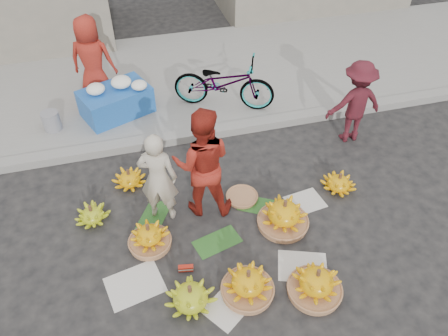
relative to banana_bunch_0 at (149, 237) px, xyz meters
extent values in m
plane|color=black|center=(1.01, 0.00, -0.17)|extent=(80.00, 80.00, 0.00)
cube|color=gray|center=(1.01, 2.20, -0.10)|extent=(40.00, 0.25, 0.15)
cube|color=gray|center=(1.01, 4.30, -0.11)|extent=(40.00, 4.00, 0.12)
cylinder|color=#98633F|center=(0.00, 0.00, -0.13)|extent=(0.58, 0.58, 0.09)
cylinder|color=#4A2E1D|center=(0.00, 0.00, 0.18)|extent=(0.05, 0.05, 0.12)
cylinder|color=#4A2E1D|center=(0.36, -1.05, 0.14)|extent=(0.05, 0.05, 0.12)
cylinder|color=#98633F|center=(1.09, -1.07, -0.13)|extent=(0.66, 0.66, 0.09)
cylinder|color=#4A2E1D|center=(1.09, -1.07, 0.22)|extent=(0.05, 0.05, 0.12)
cylinder|color=#98633F|center=(1.91, -1.29, -0.13)|extent=(0.68, 0.68, 0.09)
cylinder|color=#4A2E1D|center=(1.91, -1.29, 0.23)|extent=(0.05, 0.05, 0.12)
cylinder|color=#98633F|center=(1.92, -0.13, -0.13)|extent=(0.73, 0.73, 0.09)
cylinder|color=#4A2E1D|center=(1.92, -0.13, 0.26)|extent=(0.05, 0.05, 0.12)
cylinder|color=#4A2E1D|center=(3.02, 0.34, 0.09)|extent=(0.05, 0.05, 0.12)
cylinder|color=#4A2E1D|center=(-0.75, 0.66, 0.07)|extent=(0.05, 0.05, 0.12)
cylinder|color=#4A2E1D|center=(-0.15, 1.29, 0.08)|extent=(0.05, 0.05, 0.12)
cylinder|color=#98633F|center=(1.50, 0.53, -0.15)|extent=(0.61, 0.61, 0.05)
cube|color=red|center=(0.40, -0.55, -0.13)|extent=(0.21, 0.10, 0.08)
imported|color=beige|center=(0.26, 0.52, 0.57)|extent=(0.63, 0.52, 1.49)
imported|color=#AD2A1A|center=(0.89, 0.51, 0.71)|extent=(1.00, 0.86, 1.76)
imported|color=maroon|center=(3.78, 1.50, 0.58)|extent=(0.99, 0.59, 1.51)
cube|color=#1A51AA|center=(-0.16, 3.17, 0.20)|extent=(1.42, 1.17, 0.51)
ellipsoid|color=white|center=(-0.47, 3.12, 0.55)|extent=(0.33, 0.33, 0.18)
ellipsoid|color=white|center=(-0.01, 3.22, 0.56)|extent=(0.37, 0.37, 0.20)
ellipsoid|color=white|center=(0.30, 3.07, 0.54)|extent=(0.29, 0.29, 0.16)
cylinder|color=gray|center=(-1.33, 2.97, 0.12)|extent=(0.31, 0.31, 0.35)
imported|color=#AD2A1A|center=(-0.46, 3.74, 0.79)|extent=(0.95, 0.77, 1.68)
imported|color=gray|center=(1.84, 2.90, 0.45)|extent=(1.39, 2.01, 1.00)
camera|label=1|loc=(0.01, -3.95, 4.72)|focal=35.00mm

